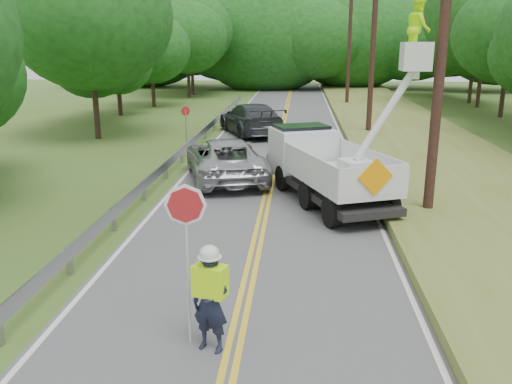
{
  "coord_description": "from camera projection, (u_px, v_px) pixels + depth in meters",
  "views": [
    {
      "loc": [
        1.05,
        -6.95,
        5.11
      ],
      "look_at": [
        0.0,
        6.0,
        1.5
      ],
      "focal_mm": 37.64,
      "sensor_mm": 36.0,
      "label": 1
    }
  ],
  "objects": [
    {
      "name": "suv_silver",
      "position": [
        225.0,
        159.0,
        20.59
      ],
      "size": [
        4.11,
        6.27,
        1.6
      ],
      "primitive_type": "imported",
      "rotation": [
        0.0,
        0.0,
        3.41
      ],
      "color": "#AAACB2",
      "rests_on": "road"
    },
    {
      "name": "treeline_horizon",
      "position": [
        291.0,
        40.0,
        60.86
      ],
      "size": [
        54.96,
        14.21,
        12.32
      ],
      "color": "#164013",
      "rests_on": "ground"
    },
    {
      "name": "utility_poles",
      "position": [
        395.0,
        39.0,
        22.66
      ],
      "size": [
        1.6,
        43.3,
        10.0
      ],
      "color": "black",
      "rests_on": "ground"
    },
    {
      "name": "stop_sign_permanent",
      "position": [
        186.0,
        122.0,
        25.93
      ],
      "size": [
        0.41,
        0.26,
        2.18
      ],
      "color": "gray",
      "rests_on": "ground"
    },
    {
      "name": "bucket_truck",
      "position": [
        324.0,
        155.0,
        18.09
      ],
      "size": [
        4.8,
        6.68,
        6.32
      ],
      "color": "black",
      "rests_on": "road"
    },
    {
      "name": "flagger",
      "position": [
        210.0,
        294.0,
        8.98
      ],
      "size": [
        1.14,
        0.6,
        2.89
      ],
      "color": "#191E33",
      "rests_on": "road"
    },
    {
      "name": "guardrail",
      "position": [
        178.0,
        155.0,
        22.6
      ],
      "size": [
        0.18,
        48.0,
        0.77
      ],
      "color": "gray",
      "rests_on": "ground"
    },
    {
      "name": "tall_grass_verge",
      "position": [
        453.0,
        175.0,
        20.97
      ],
      "size": [
        7.0,
        96.0,
        0.3
      ],
      "primitive_type": "cube",
      "color": "#636925",
      "rests_on": "ground"
    },
    {
      "name": "road",
      "position": [
        272.0,
        175.0,
        21.56
      ],
      "size": [
        7.2,
        96.0,
        0.03
      ],
      "color": "#555558",
      "rests_on": "ground"
    },
    {
      "name": "treeline_left",
      "position": [
        125.0,
        37.0,
        34.89
      ],
      "size": [
        9.4,
        53.41,
        10.38
      ],
      "color": "#332319",
      "rests_on": "ground"
    },
    {
      "name": "suv_darkgrey",
      "position": [
        251.0,
        119.0,
        30.87
      ],
      "size": [
        4.64,
        6.61,
        1.78
      ],
      "primitive_type": "imported",
      "rotation": [
        0.0,
        0.0,
        3.53
      ],
      "color": "#35393D",
      "rests_on": "road"
    }
  ]
}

